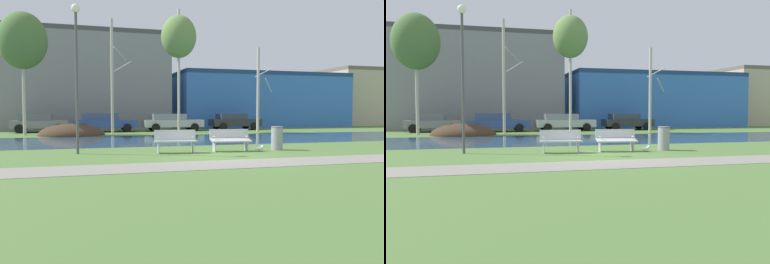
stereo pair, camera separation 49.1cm
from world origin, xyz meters
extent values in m
plane|color=#517538|center=(0.00, 10.00, 0.00)|extent=(120.00, 120.00, 0.00)
cube|color=gray|center=(0.00, -2.32, 0.01)|extent=(60.00, 1.84, 0.01)
cube|color=#33516B|center=(0.00, 7.93, 0.00)|extent=(80.00, 7.88, 0.01)
ellipsoid|color=#423021|center=(-5.11, 13.45, 0.00)|extent=(4.26, 3.59, 1.57)
cube|color=#B2B5B7|center=(-1.11, 1.13, 0.45)|extent=(1.64, 0.66, 0.05)
cube|color=#B2B5B7|center=(-1.08, 1.41, 0.67)|extent=(1.60, 0.26, 0.40)
cube|color=#B2B5B7|center=(-1.76, 1.26, 0.23)|extent=(0.09, 0.43, 0.45)
cube|color=#B2B5B7|center=(-0.46, 1.12, 0.23)|extent=(0.09, 0.43, 0.45)
cylinder|color=#B2B5B7|center=(-1.76, 1.22, 0.59)|extent=(0.07, 0.28, 0.04)
cylinder|color=#B2B5B7|center=(-0.46, 1.08, 0.59)|extent=(0.07, 0.28, 0.04)
cube|color=#B2B5B7|center=(1.11, 1.13, 0.45)|extent=(1.64, 0.66, 0.15)
cube|color=#B2B5B7|center=(1.15, 1.41, 0.67)|extent=(1.60, 0.26, 0.40)
cube|color=#B2B5B7|center=(0.47, 1.26, 0.23)|extent=(0.09, 0.43, 0.45)
cube|color=#B2B5B7|center=(1.77, 1.12, 0.23)|extent=(0.09, 0.43, 0.45)
cylinder|color=#B2B5B7|center=(0.47, 1.22, 0.59)|extent=(0.07, 0.28, 0.04)
cylinder|color=#B2B5B7|center=(1.77, 1.08, 0.59)|extent=(0.07, 0.28, 0.04)
cylinder|color=gray|center=(3.15, 1.17, 0.48)|extent=(0.47, 0.47, 0.96)
torus|color=#545557|center=(3.15, 1.17, 0.93)|extent=(0.50, 0.50, 0.04)
ellipsoid|color=white|center=(2.16, 0.78, 0.12)|extent=(0.34, 0.16, 0.16)
sphere|color=white|center=(2.32, 0.78, 0.20)|extent=(0.11, 0.11, 0.11)
cone|color=gold|center=(2.38, 0.78, 0.20)|extent=(0.06, 0.03, 0.03)
cylinder|color=gold|center=(2.18, 0.74, 0.05)|extent=(0.01, 0.01, 0.10)
cylinder|color=gold|center=(2.18, 0.81, 0.05)|extent=(0.01, 0.01, 0.10)
cylinder|color=#4C4C51|center=(-4.68, 1.87, 2.60)|extent=(0.10, 0.10, 5.19)
sphere|color=white|center=(-4.68, 1.87, 5.34)|extent=(0.32, 0.32, 0.32)
cylinder|color=#BCB7A8|center=(-8.13, 14.71, 3.99)|extent=(0.21, 0.21, 7.99)
ellipsoid|color=#4C7038|center=(-8.13, 14.71, 6.23)|extent=(3.12, 3.12, 3.74)
cylinder|color=#BCB7A8|center=(-2.39, 14.69, 4.02)|extent=(0.20, 0.20, 8.04)
cylinder|color=#BCB7A8|center=(-1.60, 15.23, 4.79)|extent=(1.10, 1.56, 0.63)
cylinder|color=#BCB7A8|center=(-1.86, 14.15, 5.54)|extent=(1.01, 0.98, 0.81)
cylinder|color=#BCB7A8|center=(2.47, 14.83, 4.53)|extent=(0.20, 0.20, 9.05)
ellipsoid|color=#668947|center=(2.47, 14.83, 7.06)|extent=(2.59, 2.59, 3.11)
cylinder|color=#BCB7A8|center=(8.51, 14.04, 3.21)|extent=(0.21, 0.21, 6.42)
cylinder|color=#BCB7A8|center=(9.16, 14.49, 4.57)|extent=(0.92, 1.29, 0.65)
cylinder|color=#BCB7A8|center=(9.08, 13.45, 3.53)|extent=(1.06, 1.03, 0.99)
cube|color=slate|center=(-7.46, 18.04, 0.61)|extent=(4.06, 1.86, 0.58)
cube|color=slate|center=(-7.78, 18.04, 1.13)|extent=(2.27, 1.63, 0.46)
cylinder|color=black|center=(-6.12, 18.97, 0.32)|extent=(0.64, 0.22, 0.64)
cylinder|color=black|center=(-6.12, 17.11, 0.32)|extent=(0.64, 0.22, 0.64)
cylinder|color=black|center=(-8.80, 18.96, 0.32)|extent=(0.64, 0.22, 0.64)
cylinder|color=black|center=(-8.80, 17.11, 0.32)|extent=(0.64, 0.22, 0.64)
cube|color=#2D4793|center=(-2.71, 17.45, 0.62)|extent=(4.78, 1.71, 0.60)
cube|color=#32457F|center=(-3.09, 17.45, 1.18)|extent=(2.68, 1.50, 0.51)
cylinder|color=black|center=(-1.14, 18.31, 0.32)|extent=(0.64, 0.22, 0.64)
cylinder|color=black|center=(-1.13, 16.60, 0.32)|extent=(0.64, 0.22, 0.64)
cylinder|color=black|center=(-4.29, 18.30, 0.32)|extent=(0.64, 0.22, 0.64)
cylinder|color=black|center=(-4.29, 16.60, 0.32)|extent=(0.64, 0.22, 0.64)
cube|color=#B2B5BC|center=(2.63, 17.41, 0.61)|extent=(4.77, 1.73, 0.58)
cube|color=gray|center=(2.25, 17.41, 1.14)|extent=(2.67, 1.52, 0.48)
cylinder|color=black|center=(4.20, 18.27, 0.32)|extent=(0.64, 0.22, 0.64)
cylinder|color=black|center=(4.20, 16.54, 0.32)|extent=(0.64, 0.22, 0.64)
cylinder|color=black|center=(1.05, 18.27, 0.32)|extent=(0.64, 0.22, 0.64)
cylinder|color=black|center=(1.06, 16.54, 0.32)|extent=(0.64, 0.22, 0.64)
cube|color=#282B30|center=(8.16, 17.74, 0.62)|extent=(4.22, 1.76, 0.59)
cube|color=#2F3648|center=(7.83, 17.74, 1.14)|extent=(2.36, 1.55, 0.45)
cylinder|color=black|center=(9.55, 18.62, 0.32)|extent=(0.64, 0.22, 0.64)
cylinder|color=black|center=(9.56, 16.86, 0.32)|extent=(0.64, 0.22, 0.64)
cylinder|color=black|center=(6.77, 18.62, 0.32)|extent=(0.64, 0.22, 0.64)
cylinder|color=black|center=(6.77, 16.86, 0.32)|extent=(0.64, 0.22, 0.64)
cube|color=gray|center=(-5.15, 24.21, 4.16)|extent=(16.92, 7.06, 8.32)
cube|color=#48484B|center=(-5.15, 24.21, 8.52)|extent=(16.92, 7.06, 0.40)
cube|color=#3870C6|center=(13.26, 24.17, 2.51)|extent=(17.42, 8.00, 5.03)
cube|color=navy|center=(13.26, 24.17, 5.23)|extent=(17.42, 8.00, 0.40)
cube|color=#BCAD8E|center=(28.56, 25.54, 3.00)|extent=(11.84, 7.52, 6.01)
cube|color=#675F4E|center=(28.56, 25.54, 6.21)|extent=(11.84, 7.52, 0.40)
camera|label=1|loc=(-4.58, -13.06, 1.58)|focal=36.26mm
camera|label=2|loc=(-4.11, -13.19, 1.58)|focal=36.26mm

